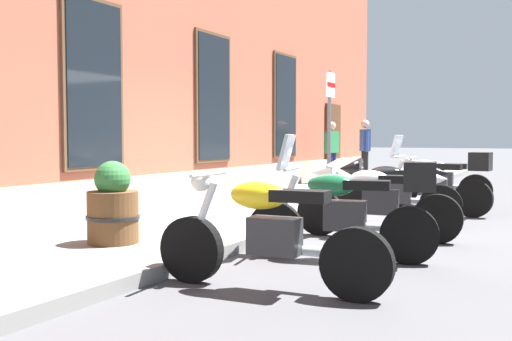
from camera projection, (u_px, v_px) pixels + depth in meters
The scene contains 12 objects.
ground_plane at pixel (319, 226), 8.73m from camera, with size 140.00×140.00×0.00m, color #424244.
sidewalk at pixel (235, 215), 9.42m from camera, with size 28.72×2.92×0.14m, color slate.
motorcycle_yellow_naked at pixel (267, 234), 5.01m from camera, with size 0.62×2.14×1.01m.
motorcycle_green_touring at pixel (351, 208), 6.25m from camera, with size 0.79×2.03×1.36m.
motorcycle_white_sport at pixel (370, 196), 7.62m from camera, with size 0.62×2.15×1.03m.
motorcycle_black_sport at pixel (387, 188), 8.87m from camera, with size 0.63×2.02×1.02m.
motorcycle_silver_touring at pixel (437, 182), 9.96m from camera, with size 0.62×2.06×1.37m.
motorcycle_grey_naked at pixel (437, 181), 11.40m from camera, with size 0.62×2.00×0.95m.
pedestrian_striped_shirt at pixel (332, 149), 15.14m from camera, with size 0.58×0.27×1.59m.
pedestrian_blue_top at pixel (365, 147), 15.70m from camera, with size 0.51×0.38×1.65m.
parking_sign at pixel (330, 118), 10.50m from camera, with size 0.36×0.07×2.37m.
barrel_planter at pixel (113, 208), 6.52m from camera, with size 0.60×0.60×0.92m.
Camera 1 is at (-8.08, -3.29, 1.32)m, focal length 41.08 mm.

